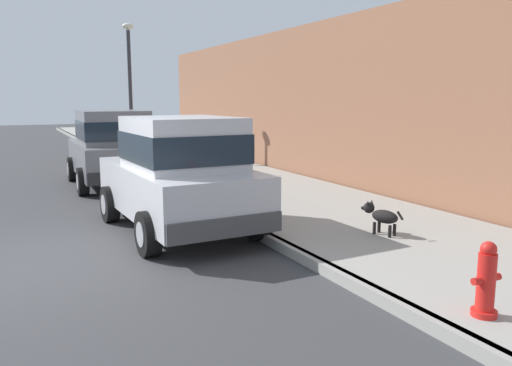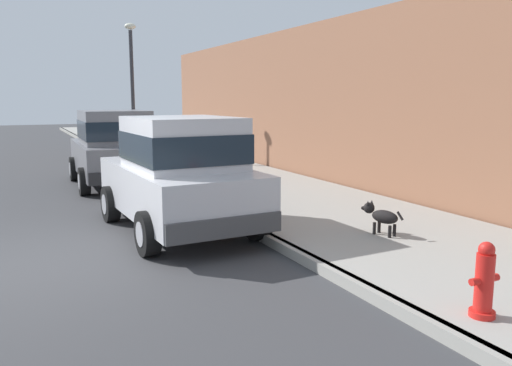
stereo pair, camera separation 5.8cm
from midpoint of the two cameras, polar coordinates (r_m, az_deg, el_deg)
name	(u,v)px [view 2 (the right image)]	position (r m, az deg, el deg)	size (l,w,h in m)	color
ground_plane	(38,266)	(7.35, -22.85, -8.49)	(80.00, 80.00, 0.00)	#38383A
curb	(258,233)	(8.11, 0.39, -5.59)	(0.16, 64.00, 0.14)	gray
sidewalk	(351,221)	(9.02, 10.72, -4.21)	(3.60, 64.00, 0.14)	#99968E
car_silver_hatchback	(180,173)	(8.38, -8.29, 1.13)	(2.06, 3.86, 1.88)	#BCBCC1
car_grey_hatchback	(114,147)	(13.23, -15.38, 3.88)	(2.02, 3.84, 1.88)	slate
dog_black	(381,216)	(7.93, 13.95, -3.54)	(0.32, 0.74, 0.49)	black
fire_hydrant	(484,282)	(5.30, 24.34, -10.03)	(0.34, 0.24, 0.72)	red
street_lamp	(132,76)	(17.53, -13.54, 11.54)	(0.36, 0.36, 4.42)	#2D2D33
building_facade	(303,104)	(14.21, 5.42, 8.76)	(0.50, 20.00, 4.05)	#8C5B42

